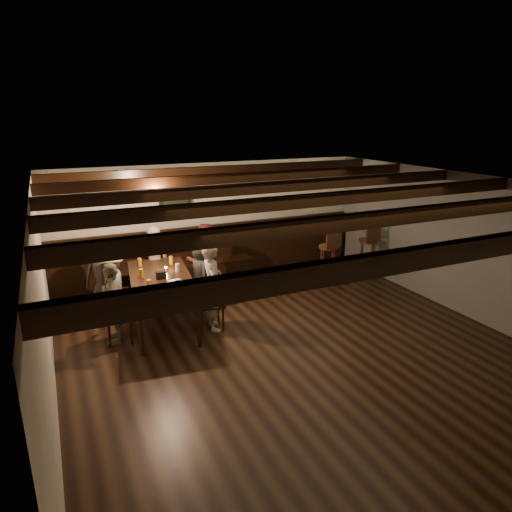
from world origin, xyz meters
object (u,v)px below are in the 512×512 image
person_right_far (213,287)px  chair_left_near (117,302)px  person_left_near (113,284)px  dining_table (161,281)px  bar_stool_right (367,258)px  person_left_far (114,303)px  person_right_near (202,274)px  person_bench_left (103,275)px  bar_stool_left (328,265)px  person_bench_right (205,261)px  chair_right_far (211,312)px  person_bench_centre (155,263)px  chair_left_far (118,325)px  high_top_table (343,244)px  chair_right_near (201,293)px

person_right_far → chair_left_near: bearing=58.5°
chair_left_near → person_left_near: person_left_near is taller
dining_table → bar_stool_right: 4.42m
dining_table → person_left_far: 0.88m
person_left_far → person_right_near: (1.60, 0.71, -0.00)m
person_right_near → person_right_far: bearing=180.0°
person_bench_left → person_left_near: person_bench_left is taller
bar_stool_left → person_bench_right: bearing=169.0°
chair_left_near → chair_right_far: bearing=58.0°
dining_table → person_bench_centre: bearing=90.0°
chair_left_far → person_right_near: size_ratio=0.68×
person_right_near → high_top_table: 3.11m
person_bench_right → person_right_far: 1.36m
person_right_near → bar_stool_left: person_right_near is taller
person_left_far → person_bench_right: bearing=129.3°
person_bench_left → person_bench_right: (1.79, -0.23, 0.08)m
person_bench_left → person_right_far: (1.47, -1.55, 0.09)m
dining_table → person_left_far: bearing=-149.0°
person_left_near → bar_stool_left: bearing=93.8°
chair_left_near → chair_right_near: bearing=90.0°
bar_stool_left → chair_right_far: bearing=-162.7°
person_right_far → bar_stool_left: person_right_far is taller
high_top_table → person_right_near: bearing=-177.2°
chair_left_far → person_left_near: size_ratio=0.71×
person_bench_left → bar_stool_left: 4.24m
chair_right_far → high_top_table: bearing=-65.0°
chair_left_near → high_top_table: high_top_table is taller
chair_left_far → chair_right_near: size_ratio=0.98×
person_right_far → high_top_table: 3.38m
chair_right_far → person_right_near: (0.14, 0.89, 0.35)m
person_right_far → high_top_table: (3.21, 1.05, 0.06)m
person_left_near → person_bench_left: bearing=-161.6°
person_bench_right → chair_right_far: bearing=82.4°
chair_left_near → person_right_far: size_ratio=0.64×
chair_left_far → person_bench_right: (1.77, 1.14, 0.45)m
high_top_table → bar_stool_right: bearing=-17.4°
chair_left_far → bar_stool_right: 5.22m
person_bench_left → person_bench_centre: 0.92m
person_bench_left → chair_left_near: bearing=111.9°
chair_left_far → person_left_near: (0.08, 0.90, 0.34)m
chair_left_far → bar_stool_left: 4.22m
person_bench_left → bar_stool_right: size_ratio=1.05×
chair_right_near → person_left_far: size_ratio=0.69×
person_bench_left → person_bench_right: person_bench_right is taller
chair_right_near → person_bench_right: 0.66m
chair_right_far → person_right_far: 0.44m
person_bench_right → person_left_near: (-1.69, -0.24, -0.11)m
chair_right_near → high_top_table: high_top_table is taller
chair_right_far → dining_table: bearing=58.0°
person_bench_centre → person_right_far: size_ratio=0.99×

